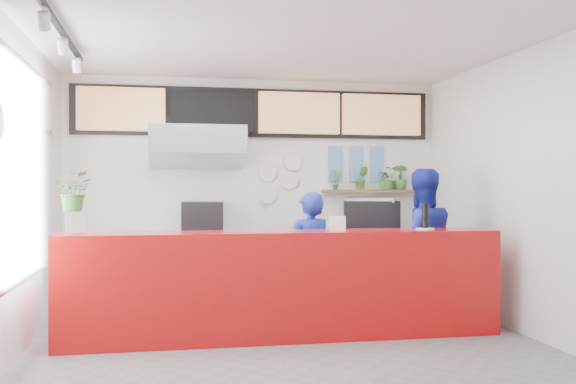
# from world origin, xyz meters

# --- Properties ---
(floor) EXTENTS (5.00, 5.00, 0.00)m
(floor) POSITION_xyz_m (0.00, 0.00, 0.00)
(floor) COLOR slate
(floor) RESTS_ON ground
(ceiling) EXTENTS (5.00, 5.00, 0.00)m
(ceiling) POSITION_xyz_m (0.00, 0.00, 3.00)
(ceiling) COLOR silver
(wall_back) EXTENTS (5.00, 0.00, 5.00)m
(wall_back) POSITION_xyz_m (0.00, 2.50, 1.50)
(wall_back) COLOR white
(wall_back) RESTS_ON ground
(wall_left) EXTENTS (0.00, 5.00, 5.00)m
(wall_left) POSITION_xyz_m (-2.50, 0.00, 1.50)
(wall_left) COLOR white
(wall_left) RESTS_ON ground
(wall_right) EXTENTS (0.00, 5.00, 5.00)m
(wall_right) POSITION_xyz_m (2.50, 0.00, 1.50)
(wall_right) COLOR white
(wall_right) RESTS_ON ground
(service_counter) EXTENTS (4.50, 0.60, 1.10)m
(service_counter) POSITION_xyz_m (0.00, 0.40, 0.55)
(service_counter) COLOR #AE0D0C
(service_counter) RESTS_ON ground
(cream_band) EXTENTS (5.00, 0.02, 0.80)m
(cream_band) POSITION_xyz_m (0.00, 2.49, 2.60)
(cream_band) COLOR beige
(cream_band) RESTS_ON wall_back
(prep_bench) EXTENTS (1.80, 0.60, 0.90)m
(prep_bench) POSITION_xyz_m (-0.80, 2.20, 0.45)
(prep_bench) COLOR #B2B5BA
(prep_bench) RESTS_ON ground
(panini_oven) EXTENTS (0.55, 0.55, 0.47)m
(panini_oven) POSITION_xyz_m (-0.73, 2.20, 1.13)
(panini_oven) COLOR black
(panini_oven) RESTS_ON prep_bench
(extraction_hood) EXTENTS (1.20, 0.70, 0.35)m
(extraction_hood) POSITION_xyz_m (-0.80, 2.15, 2.15)
(extraction_hood) COLOR #B2B5BA
(extraction_hood) RESTS_ON ceiling
(hood_lip) EXTENTS (1.20, 0.69, 0.31)m
(hood_lip) POSITION_xyz_m (-0.80, 2.15, 1.95)
(hood_lip) COLOR #B2B5BA
(hood_lip) RESTS_ON ceiling
(right_bench) EXTENTS (1.80, 0.60, 0.90)m
(right_bench) POSITION_xyz_m (1.50, 2.20, 0.45)
(right_bench) COLOR #B2B5BA
(right_bench) RESTS_ON ground
(espresso_machine) EXTENTS (0.84, 0.69, 0.47)m
(espresso_machine) POSITION_xyz_m (1.52, 2.20, 1.14)
(espresso_machine) COLOR black
(espresso_machine) RESTS_ON right_bench
(espresso_tray) EXTENTS (0.76, 0.66, 0.06)m
(espresso_tray) POSITION_xyz_m (1.52, 2.20, 1.38)
(espresso_tray) COLOR silver
(espresso_tray) RESTS_ON espresso_machine
(herb_shelf) EXTENTS (1.40, 0.18, 0.04)m
(herb_shelf) POSITION_xyz_m (1.60, 2.40, 1.50)
(herb_shelf) COLOR brown
(herb_shelf) RESTS_ON wall_back
(menu_board_far_left) EXTENTS (1.10, 0.10, 0.55)m
(menu_board_far_left) POSITION_xyz_m (-1.75, 2.38, 2.55)
(menu_board_far_left) COLOR tan
(menu_board_far_left) RESTS_ON wall_back
(menu_board_mid_left) EXTENTS (1.10, 0.10, 0.55)m
(menu_board_mid_left) POSITION_xyz_m (-0.59, 2.38, 2.55)
(menu_board_mid_left) COLOR black
(menu_board_mid_left) RESTS_ON wall_back
(menu_board_mid_right) EXTENTS (1.10, 0.10, 0.55)m
(menu_board_mid_right) POSITION_xyz_m (0.57, 2.38, 2.55)
(menu_board_mid_right) COLOR tan
(menu_board_mid_right) RESTS_ON wall_back
(menu_board_far_right) EXTENTS (1.10, 0.10, 0.55)m
(menu_board_far_right) POSITION_xyz_m (1.73, 2.38, 2.55)
(menu_board_far_right) COLOR tan
(menu_board_far_right) RESTS_ON wall_back
(soffit) EXTENTS (4.80, 0.04, 0.65)m
(soffit) POSITION_xyz_m (0.00, 2.46, 2.55)
(soffit) COLOR black
(soffit) RESTS_ON wall_back
(window_pane) EXTENTS (0.04, 2.20, 1.90)m
(window_pane) POSITION_xyz_m (-2.47, 0.30, 1.70)
(window_pane) COLOR silver
(window_pane) RESTS_ON wall_left
(window_frame) EXTENTS (0.03, 2.30, 2.00)m
(window_frame) POSITION_xyz_m (-2.45, 0.30, 1.70)
(window_frame) COLOR #B2B5BA
(window_frame) RESTS_ON wall_left
(track_rail) EXTENTS (0.05, 2.40, 0.04)m
(track_rail) POSITION_xyz_m (-2.10, 0.00, 2.94)
(track_rail) COLOR black
(track_rail) RESTS_ON ceiling
(dec_plate_a) EXTENTS (0.24, 0.03, 0.24)m
(dec_plate_a) POSITION_xyz_m (0.15, 2.47, 1.75)
(dec_plate_a) COLOR silver
(dec_plate_a) RESTS_ON wall_back
(dec_plate_b) EXTENTS (0.24, 0.03, 0.24)m
(dec_plate_b) POSITION_xyz_m (0.45, 2.47, 1.65)
(dec_plate_b) COLOR silver
(dec_plate_b) RESTS_ON wall_back
(dec_plate_c) EXTENTS (0.24, 0.03, 0.24)m
(dec_plate_c) POSITION_xyz_m (0.15, 2.47, 1.45)
(dec_plate_c) COLOR silver
(dec_plate_c) RESTS_ON wall_back
(dec_plate_d) EXTENTS (0.24, 0.03, 0.24)m
(dec_plate_d) POSITION_xyz_m (0.50, 2.47, 1.90)
(dec_plate_d) COLOR silver
(dec_plate_d) RESTS_ON wall_back
(photo_frame_a) EXTENTS (0.20, 0.02, 0.25)m
(photo_frame_a) POSITION_xyz_m (1.10, 2.48, 2.00)
(photo_frame_a) COLOR #598CBF
(photo_frame_a) RESTS_ON wall_back
(photo_frame_b) EXTENTS (0.20, 0.02, 0.25)m
(photo_frame_b) POSITION_xyz_m (1.40, 2.48, 2.00)
(photo_frame_b) COLOR #598CBF
(photo_frame_b) RESTS_ON wall_back
(photo_frame_c) EXTENTS (0.20, 0.02, 0.25)m
(photo_frame_c) POSITION_xyz_m (1.70, 2.48, 2.00)
(photo_frame_c) COLOR #598CBF
(photo_frame_c) RESTS_ON wall_back
(photo_frame_d) EXTENTS (0.20, 0.02, 0.25)m
(photo_frame_d) POSITION_xyz_m (1.10, 2.48, 1.75)
(photo_frame_d) COLOR #598CBF
(photo_frame_d) RESTS_ON wall_back
(photo_frame_e) EXTENTS (0.20, 0.02, 0.25)m
(photo_frame_e) POSITION_xyz_m (1.40, 2.48, 1.75)
(photo_frame_e) COLOR #598CBF
(photo_frame_e) RESTS_ON wall_back
(photo_frame_f) EXTENTS (0.20, 0.02, 0.25)m
(photo_frame_f) POSITION_xyz_m (1.70, 2.48, 1.75)
(photo_frame_f) COLOR #598CBF
(photo_frame_f) RESTS_ON wall_back
(staff_center) EXTENTS (0.61, 0.46, 1.50)m
(staff_center) POSITION_xyz_m (0.39, 0.92, 0.75)
(staff_center) COLOR #162699
(staff_center) RESTS_ON ground
(staff_right) EXTENTS (0.87, 0.68, 1.76)m
(staff_right) POSITION_xyz_m (1.69, 0.88, 0.88)
(staff_right) COLOR #162699
(staff_right) RESTS_ON ground
(herb_a) EXTENTS (0.16, 0.12, 0.28)m
(herb_a) POSITION_xyz_m (1.07, 2.40, 1.66)
(herb_a) COLOR #356F27
(herb_a) RESTS_ON herb_shelf
(herb_b) EXTENTS (0.20, 0.18, 0.32)m
(herb_b) POSITION_xyz_m (1.45, 2.40, 1.68)
(herb_b) COLOR #356F27
(herb_b) RESTS_ON herb_shelf
(herb_c) EXTENTS (0.33, 0.30, 0.32)m
(herb_c) POSITION_xyz_m (1.82, 2.40, 1.68)
(herb_c) COLOR #356F27
(herb_c) RESTS_ON herb_shelf
(herb_d) EXTENTS (0.24, 0.23, 0.34)m
(herb_d) POSITION_xyz_m (2.01, 2.40, 1.69)
(herb_d) COLOR #356F27
(herb_d) RESTS_ON herb_shelf
(glass_vase) EXTENTS (0.22, 0.22, 0.21)m
(glass_vase) POSITION_xyz_m (-2.04, 0.31, 1.21)
(glass_vase) COLOR white
(glass_vase) RESTS_ON service_counter
(basil_vase) EXTENTS (0.38, 0.34, 0.39)m
(basil_vase) POSITION_xyz_m (-2.04, 0.31, 1.51)
(basil_vase) COLOR #356F27
(basil_vase) RESTS_ON glass_vase
(napkin_holder) EXTENTS (0.19, 0.14, 0.15)m
(napkin_holder) POSITION_xyz_m (0.57, 0.39, 1.17)
(napkin_holder) COLOR white
(napkin_holder) RESTS_ON service_counter
(white_plate) EXTENTS (0.20, 0.20, 0.01)m
(white_plate) POSITION_xyz_m (1.53, 0.37, 1.11)
(white_plate) COLOR white
(white_plate) RESTS_ON service_counter
(pepper_mill) EXTENTS (0.09, 0.09, 0.27)m
(pepper_mill) POSITION_xyz_m (1.53, 0.37, 1.25)
(pepper_mill) COLOR black
(pepper_mill) RESTS_ON white_plate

